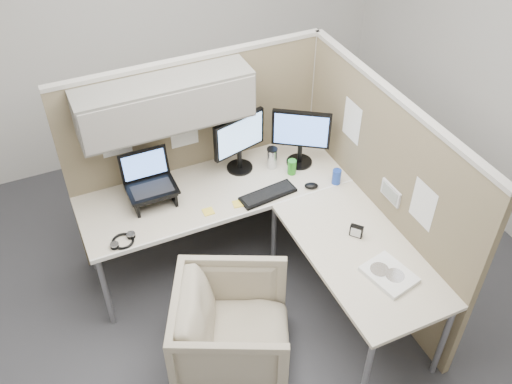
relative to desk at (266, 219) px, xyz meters
name	(u,v)px	position (x,y,z in m)	size (l,w,h in m)	color
ground	(258,299)	(-0.12, -0.13, -0.69)	(4.50, 4.50, 0.00)	#353539
partition_back	(183,131)	(-0.34, 0.70, 0.41)	(2.00, 0.36, 1.63)	#807053
partition_right	(377,191)	(0.78, -0.19, 0.13)	(0.07, 2.03, 1.63)	#807053
desk	(266,219)	(0.00, 0.00, 0.00)	(2.00, 1.98, 0.73)	beige
office_chair	(232,326)	(-0.49, -0.53, -0.31)	(0.73, 0.68, 0.75)	#B9A493
monitor_left	(239,139)	(0.04, 0.56, 0.32)	(0.43, 0.20, 0.47)	black
monitor_right	(301,134)	(0.48, 0.43, 0.32)	(0.38, 0.28, 0.47)	black
laptop_station	(151,185)	(-0.68, 0.48, 0.18)	(0.35, 0.30, 0.36)	black
keyboard	(268,194)	(0.09, 0.18, 0.05)	(0.42, 0.14, 0.02)	black
mouse	(311,186)	(0.43, 0.13, 0.06)	(0.10, 0.07, 0.04)	black
travel_mug	(272,158)	(0.27, 0.47, 0.13)	(0.08, 0.08, 0.17)	silver
soda_can_green	(337,177)	(0.62, 0.10, 0.10)	(0.07, 0.07, 0.12)	#1E3FA5
soda_can_silver	(292,167)	(0.37, 0.34, 0.10)	(0.07, 0.07, 0.12)	#268C1E
sticky_note_a	(208,212)	(-0.36, 0.19, 0.05)	(0.08, 0.08, 0.01)	yellow
sticky_note_b	(238,204)	(-0.14, 0.18, 0.05)	(0.08, 0.08, 0.01)	yellow
headphones	(123,241)	(-0.98, 0.15, 0.06)	(0.20, 0.20, 0.03)	black
paper_stack	(389,275)	(0.46, -0.83, 0.06)	(0.30, 0.35, 0.03)	white
desk_clock	(356,231)	(0.46, -0.44, 0.09)	(0.08, 0.09, 0.09)	black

